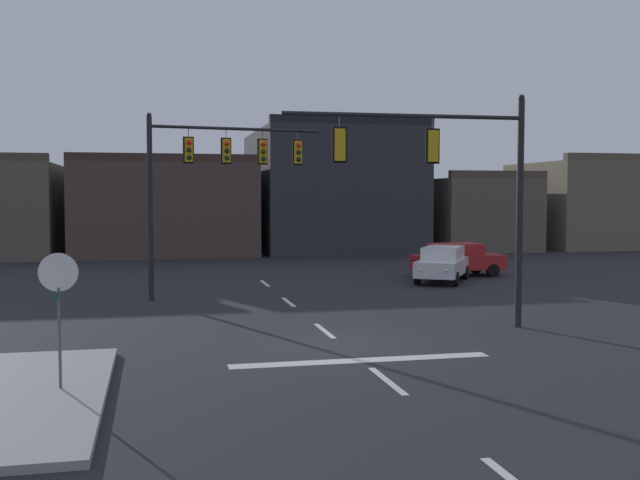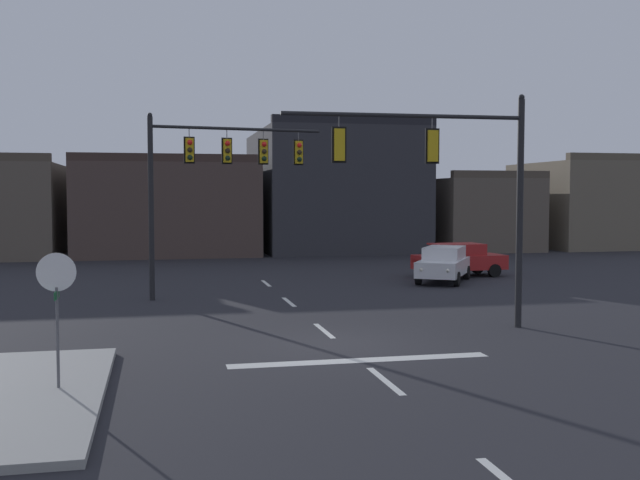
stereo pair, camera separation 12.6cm
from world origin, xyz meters
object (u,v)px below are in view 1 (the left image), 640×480
(car_lot_nearside, at_px, (457,259))
(signal_mast_near_side, at_px, (454,172))
(signal_mast_far_side, at_px, (211,168))
(stop_sign, at_px, (59,288))
(car_lot_middle, at_px, (442,263))

(car_lot_nearside, bearing_deg, signal_mast_near_side, -113.52)
(signal_mast_far_side, bearing_deg, signal_mast_near_side, -52.79)
(stop_sign, bearing_deg, signal_mast_near_side, 26.10)
(signal_mast_near_side, distance_m, car_lot_middle, 12.78)
(stop_sign, relative_size, car_lot_middle, 0.60)
(car_lot_nearside, bearing_deg, car_lot_middle, -127.54)
(car_lot_nearside, distance_m, car_lot_middle, 2.62)
(stop_sign, relative_size, car_lot_nearside, 0.62)
(signal_mast_far_side, height_order, car_lot_nearside, signal_mast_far_side)
(signal_mast_near_side, distance_m, car_lot_nearside, 15.20)
(signal_mast_near_side, xyz_separation_m, stop_sign, (-10.43, -5.11, -2.48))
(signal_mast_near_side, xyz_separation_m, signal_mast_far_side, (-6.44, 8.48, 0.39))
(signal_mast_far_side, bearing_deg, stop_sign, -106.37)
(signal_mast_near_side, relative_size, car_lot_middle, 1.55)
(signal_mast_far_side, distance_m, car_lot_middle, 11.87)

